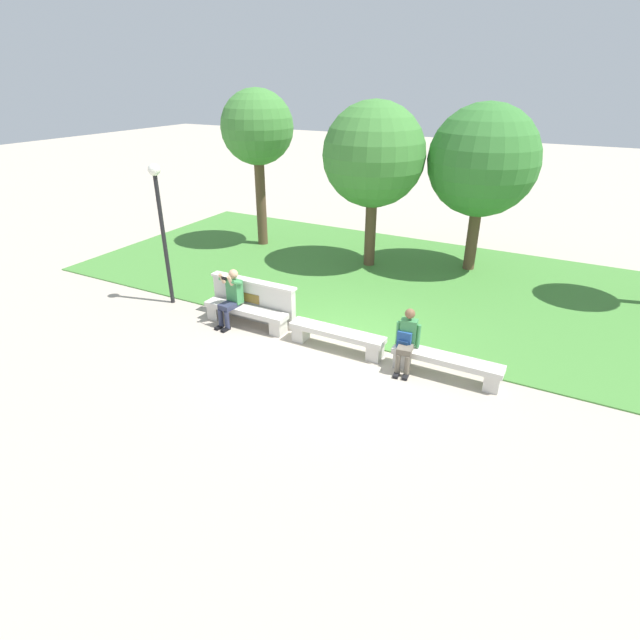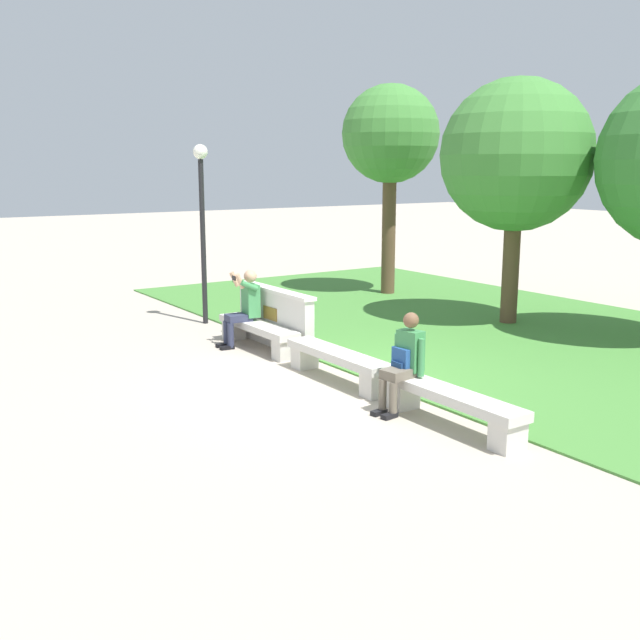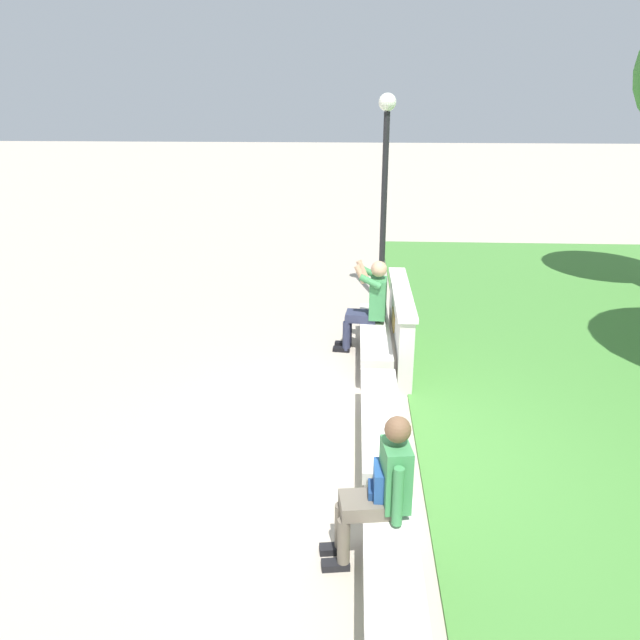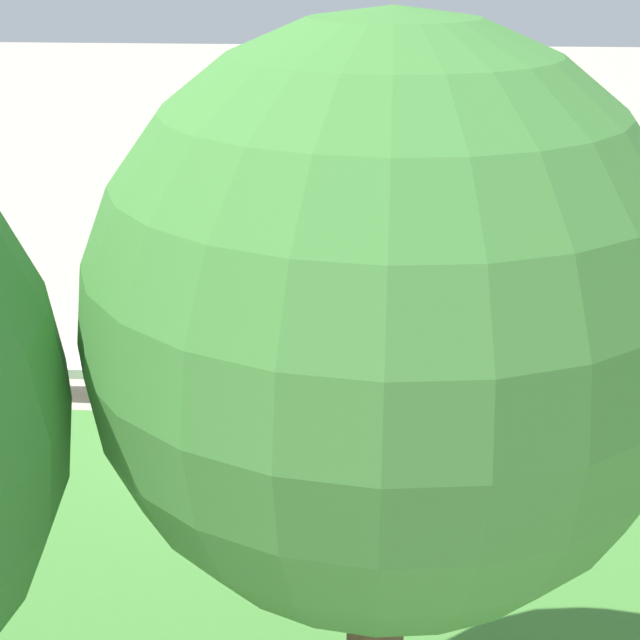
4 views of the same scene
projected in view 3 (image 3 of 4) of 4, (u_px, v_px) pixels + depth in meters
name	position (u px, v px, depth m)	size (l,w,h in m)	color
ground_plane	(380.00, 452.00, 6.43)	(80.00, 80.00, 0.00)	#B2A593
bench_main	(375.00, 339.00, 8.52)	(2.12, 0.40, 0.45)	beige
bench_near	(381.00, 426.00, 6.32)	(2.12, 0.40, 0.45)	beige
bench_mid	(394.00, 606.00, 4.12)	(2.12, 0.40, 0.45)	beige
backrest_wall_with_plaque	(400.00, 325.00, 8.43)	(2.25, 0.24, 1.01)	beige
person_photographer	(369.00, 302.00, 8.67)	(0.50, 0.75, 1.32)	black
person_distant	(381.00, 486.00, 4.74)	(0.48, 0.70, 1.26)	black
backpack	(385.00, 488.00, 4.80)	(0.28, 0.24, 0.43)	#234C8C
lamp_post	(385.00, 169.00, 10.11)	(0.28, 0.28, 3.46)	black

